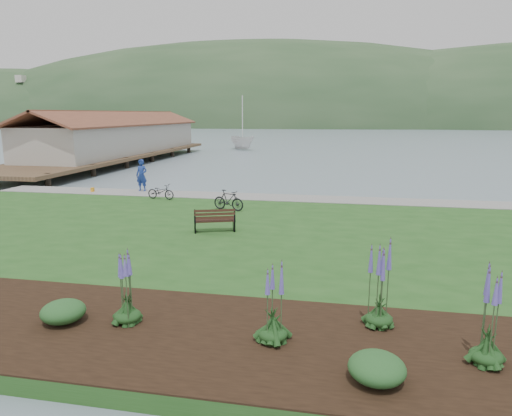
{
  "coord_description": "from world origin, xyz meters",
  "views": [
    {
      "loc": [
        4.05,
        -18.54,
        5.12
      ],
      "look_at": [
        0.53,
        -0.43,
        1.3
      ],
      "focal_mm": 32.0,
      "sensor_mm": 36.0,
      "label": 1
    }
  ],
  "objects_px": {
    "bicycle_a": "(161,192)",
    "sailboat": "(243,150)",
    "park_bench": "(215,220)",
    "person": "(142,173)"
  },
  "relations": [
    {
      "from": "park_bench",
      "to": "person",
      "type": "relative_size",
      "value": 0.76
    },
    {
      "from": "person",
      "to": "sailboat",
      "type": "distance_m",
      "value": 38.8
    },
    {
      "from": "bicycle_a",
      "to": "sailboat",
      "type": "xyz_separation_m",
      "value": [
        -4.47,
        40.97,
        -0.83
      ]
    },
    {
      "from": "park_bench",
      "to": "bicycle_a",
      "type": "distance_m",
      "value": 8.14
    },
    {
      "from": "person",
      "to": "sailboat",
      "type": "relative_size",
      "value": 0.1
    },
    {
      "from": "bicycle_a",
      "to": "sailboat",
      "type": "height_order",
      "value": "sailboat"
    },
    {
      "from": "sailboat",
      "to": "park_bench",
      "type": "bearing_deg",
      "value": -119.95
    },
    {
      "from": "park_bench",
      "to": "person",
      "type": "height_order",
      "value": "person"
    },
    {
      "from": "sailboat",
      "to": "bicycle_a",
      "type": "bearing_deg",
      "value": -125.02
    },
    {
      "from": "bicycle_a",
      "to": "park_bench",
      "type": "bearing_deg",
      "value": -132.92
    }
  ]
}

